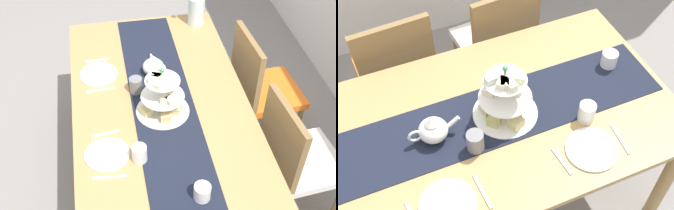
{
  "view_description": "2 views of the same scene",
  "coord_description": "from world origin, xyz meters",
  "views": [
    {
      "loc": [
        1.86,
        -0.29,
        2.48
      ],
      "look_at": [
        0.09,
        0.03,
        0.78
      ],
      "focal_mm": 47.44,
      "sensor_mm": 36.0,
      "label": 1
    },
    {
      "loc": [
        -0.4,
        -1.15,
        2.32
      ],
      "look_at": [
        0.09,
        -0.03,
        0.84
      ],
      "focal_mm": 46.76,
      "sensor_mm": 36.0,
      "label": 2
    }
  ],
  "objects": [
    {
      "name": "teapot",
      "position": [
        -0.25,
        0.0,
        0.8
      ],
      "size": [
        0.24,
        0.13,
        0.14
      ],
      "color": "white",
      "rests_on": "table_runner"
    },
    {
      "name": "knife_right",
      "position": [
        0.5,
        -0.33,
        0.74
      ],
      "size": [
        0.03,
        0.17,
        0.01
      ],
      "primitive_type": "cube",
      "rotation": [
        0.0,
        0.0,
        -0.08
      ],
      "color": "silver",
      "rests_on": "dining_table"
    },
    {
      "name": "dinner_plate_right",
      "position": [
        0.36,
        -0.33,
        0.75
      ],
      "size": [
        0.23,
        0.23,
        0.01
      ],
      "primitive_type": "cylinder",
      "color": "white",
      "rests_on": "dining_table"
    },
    {
      "name": "cream_jug",
      "position": [
        0.69,
        0.08,
        0.78
      ],
      "size": [
        0.08,
        0.08,
        0.08
      ],
      "primitive_type": "cylinder",
      "color": "white",
      "rests_on": "dining_table"
    },
    {
      "name": "dinner_plate_left",
      "position": [
        -0.29,
        -0.33,
        0.75
      ],
      "size": [
        0.23,
        0.23,
        0.01
      ],
      "primitive_type": "cylinder",
      "color": "white",
      "rests_on": "dining_table"
    },
    {
      "name": "tulip_vase",
      "position": [
        -0.76,
        0.38,
        0.89
      ],
      "size": [
        0.22,
        0.21,
        0.42
      ],
      "color": "silver",
      "rests_on": "dining_table"
    },
    {
      "name": "chair_left",
      "position": [
        -0.28,
        0.73,
        0.5
      ],
      "size": [
        0.45,
        0.45,
        0.91
      ],
      "color": "olive",
      "rests_on": "ground_plane"
    },
    {
      "name": "dining_table",
      "position": [
        0.0,
        0.0,
        0.65
      ],
      "size": [
        1.76,
        1.0,
        0.74
      ],
      "color": "tan",
      "rests_on": "ground_plane"
    },
    {
      "name": "chair_right",
      "position": [
        0.35,
        0.73,
        0.5
      ],
      "size": [
        0.46,
        0.46,
        0.91
      ],
      "color": "olive",
      "rests_on": "ground_plane"
    },
    {
      "name": "knife_left",
      "position": [
        -0.15,
        -0.33,
        0.74
      ],
      "size": [
        0.02,
        0.17,
        0.01
      ],
      "primitive_type": "cube",
      "rotation": [
        0.0,
        0.0,
        0.06
      ],
      "color": "silver",
      "rests_on": "dining_table"
    },
    {
      "name": "table_runner",
      "position": [
        0.0,
        0.01,
        0.74
      ],
      "size": [
        1.71,
        0.35,
        0.0
      ],
      "primitive_type": "cube",
      "color": "black",
      "rests_on": "dining_table"
    },
    {
      "name": "ground_plane",
      "position": [
        0.0,
        0.0,
        0.0
      ],
      "size": [
        8.0,
        8.0,
        0.0
      ],
      "primitive_type": "plane",
      "color": "gray"
    },
    {
      "name": "mug_grey",
      "position": [
        -0.1,
        -0.13,
        0.79
      ],
      "size": [
        0.08,
        0.08,
        0.09
      ],
      "primitive_type": "cylinder",
      "color": "slate",
      "rests_on": "table_runner"
    },
    {
      "name": "mug_white_text",
      "position": [
        0.42,
        -0.17,
        0.79
      ],
      "size": [
        0.08,
        0.08,
        0.09
      ],
      "primitive_type": "cylinder",
      "color": "white",
      "rests_on": "dining_table"
    },
    {
      "name": "fork_right",
      "position": [
        0.21,
        -0.33,
        0.74
      ],
      "size": [
        0.03,
        0.15,
        0.01
      ],
      "primitive_type": "cube",
      "rotation": [
        0.0,
        0.0,
        0.1
      ],
      "color": "silver",
      "rests_on": "dining_table"
    },
    {
      "name": "fork_left",
      "position": [
        -0.44,
        -0.33,
        0.74
      ],
      "size": [
        0.02,
        0.15,
        0.01
      ],
      "primitive_type": "cube",
      "rotation": [
        0.0,
        0.0,
        0.05
      ],
      "color": "silver",
      "rests_on": "dining_table"
    },
    {
      "name": "tiered_cake_stand",
      "position": [
        0.09,
        0.0,
        0.84
      ],
      "size": [
        0.3,
        0.3,
        0.3
      ],
      "color": "beige",
      "rests_on": "table_runner"
    }
  ]
}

